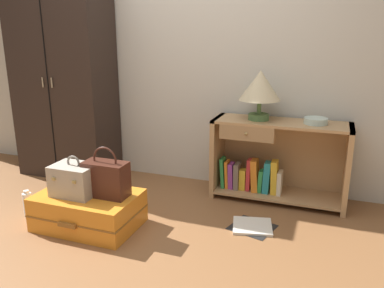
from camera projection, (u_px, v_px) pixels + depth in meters
ground_plane at (111, 254)px, 2.52m from camera, size 9.00×9.00×0.00m
back_wall at (191, 42)px, 3.52m from camera, size 6.40×0.10×2.60m
wardrobe at (64, 80)px, 3.74m from camera, size 0.93×0.47×1.89m
bookshelf at (273, 162)px, 3.29m from camera, size 1.11×0.37×0.69m
table_lamp at (260, 87)px, 3.15m from camera, size 0.34×0.34×0.40m
bowl at (316, 121)px, 3.08m from camera, size 0.19×0.19×0.05m
suitcase_large at (89, 210)px, 2.87m from camera, size 0.73×0.51×0.25m
train_case at (75, 180)px, 2.80m from camera, size 0.31×0.24×0.29m
handbag at (106, 178)px, 2.77m from camera, size 0.32×0.16×0.37m
bottle at (28, 204)px, 3.02m from camera, size 0.07×0.07×0.22m
open_book_on_floor at (252, 226)px, 2.87m from camera, size 0.36×0.35×0.02m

